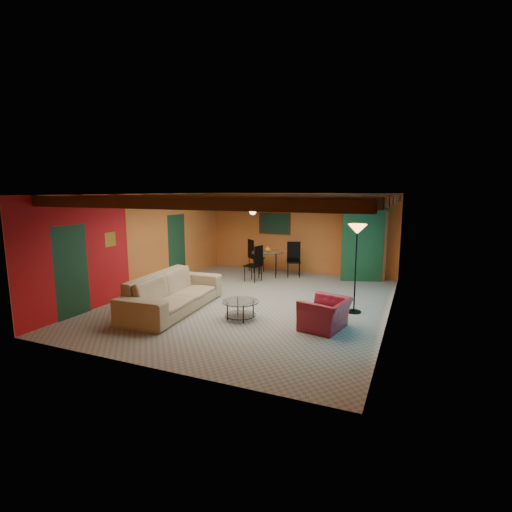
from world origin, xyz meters
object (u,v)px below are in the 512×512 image
at_px(coffee_table, 240,310).
at_px(floor_lamp, 356,269).
at_px(sofa, 173,292).
at_px(vase, 268,239).
at_px(armoire, 364,246).
at_px(potted_plant, 366,203).
at_px(armchair, 325,314).
at_px(dining_table, 268,259).

bearing_deg(coffee_table, floor_lamp, 33.23).
bearing_deg(sofa, vase, -13.76).
height_order(floor_lamp, vase, floor_lamp).
bearing_deg(vase, armoire, 15.14).
height_order(potted_plant, vase, potted_plant).
xyz_separation_m(armchair, armoire, (0.08, 4.88, 0.76)).
height_order(coffee_table, dining_table, dining_table).
bearing_deg(armchair, vase, -133.50).
height_order(armchair, coffee_table, armchair).
xyz_separation_m(floor_lamp, potted_plant, (-0.29, 3.55, 1.37)).
bearing_deg(vase, potted_plant, 15.14).
height_order(floor_lamp, potted_plant, potted_plant).
distance_m(floor_lamp, vase, 4.25).
relative_size(dining_table, armoire, 1.02).
bearing_deg(armchair, floor_lamp, 176.03).
bearing_deg(armoire, potted_plant, 0.00).
xyz_separation_m(sofa, coffee_table, (1.72, 0.05, -0.23)).
bearing_deg(potted_plant, floor_lamp, -85.36).
relative_size(sofa, coffee_table, 3.67).
relative_size(coffee_table, vase, 4.18).
distance_m(coffee_table, armoire, 5.43).
bearing_deg(dining_table, vase, 90.00).
bearing_deg(dining_table, sofa, -99.47).
bearing_deg(floor_lamp, coffee_table, -146.77).
bearing_deg(armoire, vase, 175.31).
bearing_deg(armchair, potted_plant, -169.41).
relative_size(coffee_table, floor_lamp, 0.39).
height_order(sofa, armchair, sofa).
distance_m(dining_table, armoire, 3.08).
relative_size(coffee_table, armoire, 0.38).
distance_m(armoire, potted_plant, 1.32).
height_order(coffee_table, floor_lamp, floor_lamp).
bearing_deg(floor_lamp, armoire, 94.64).
height_order(sofa, vase, vase).
relative_size(armchair, armoire, 0.45).
height_order(armoire, vase, armoire).
distance_m(armchair, floor_lamp, 1.55).
distance_m(armchair, potted_plant, 5.31).
bearing_deg(floor_lamp, dining_table, 139.51).
distance_m(coffee_table, floor_lamp, 2.78).
xyz_separation_m(armoire, floor_lamp, (0.29, -3.55, -0.05)).
bearing_deg(sofa, floor_lamp, -73.42).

